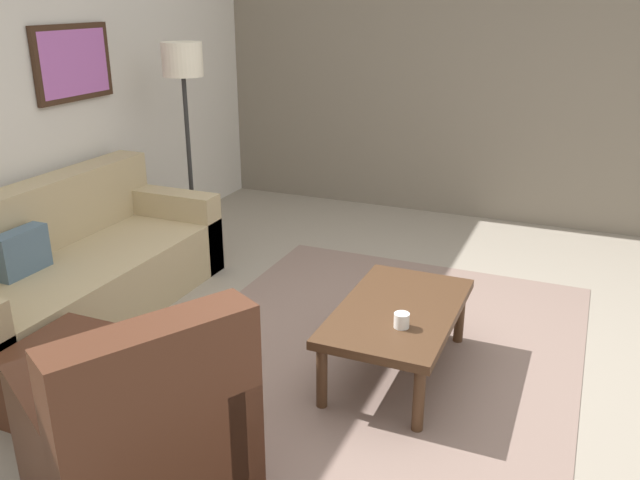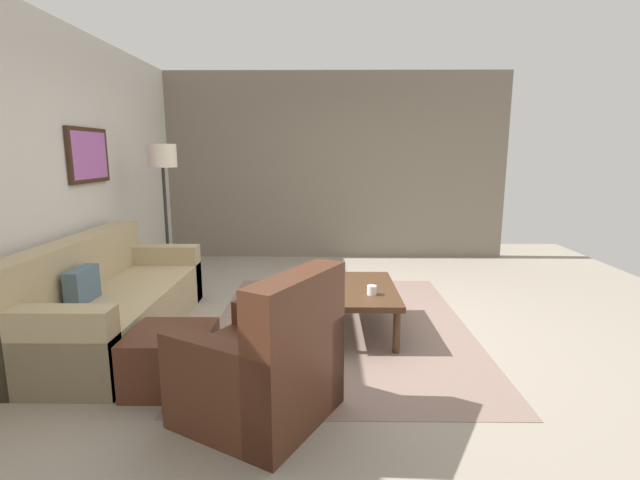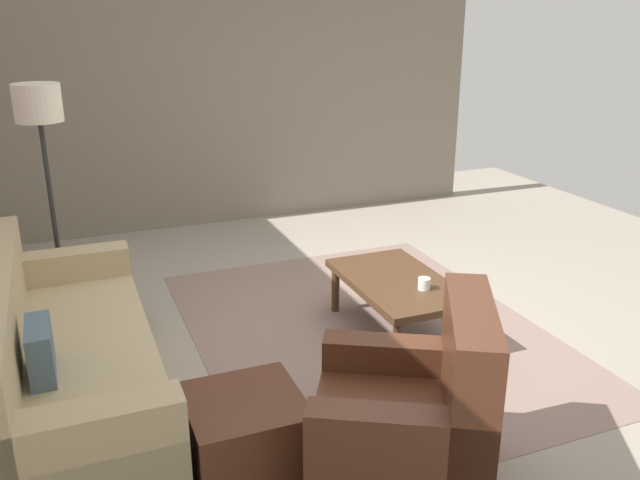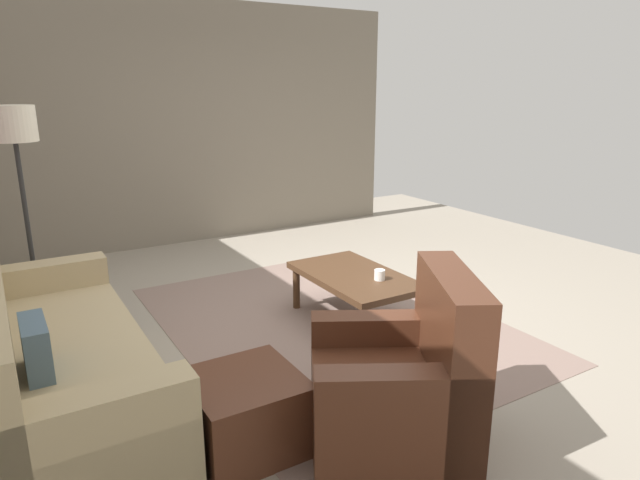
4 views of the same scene
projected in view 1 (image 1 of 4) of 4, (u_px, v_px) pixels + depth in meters
The scene contains 11 objects.
ground_plane at pixel (371, 358), 3.97m from camera, with size 8.00×8.00×0.00m, color gray.
rear_partition at pixel (10, 98), 4.43m from camera, with size 6.00×0.12×2.80m, color silver.
stone_feature_panel at pixel (480, 70), 6.07m from camera, with size 0.12×5.20×2.80m, color slate.
area_rug at pixel (371, 357), 3.97m from camera, with size 3.12×2.38×0.01m, color #826A60.
couch_main at pixel (63, 274), 4.41m from camera, with size 2.24×0.92×0.88m.
armchair_leather at pixel (142, 444), 2.74m from camera, with size 1.09×1.09×0.95m.
ottoman at pixel (77, 379), 3.39m from camera, with size 0.56×0.56×0.40m, color #4C2819.
coffee_table at pixel (398, 316), 3.71m from camera, with size 1.10×0.64×0.41m.
cup at pixel (402, 320), 3.46m from camera, with size 0.08×0.08×0.08m, color white.
lamp_standing at pixel (184, 82), 5.20m from camera, with size 0.32×0.32×1.71m.
framed_artwork at pixel (73, 63), 4.80m from camera, with size 0.75×0.04×0.54m.
Camera 1 is at (-3.32, -1.07, 2.06)m, focal length 36.99 mm.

